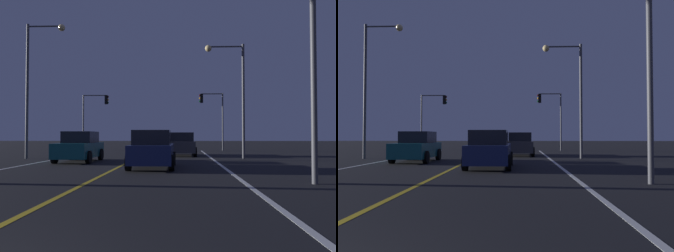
% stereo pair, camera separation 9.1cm
% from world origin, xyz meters
% --- Properties ---
extents(lane_edge_right, '(0.16, 37.85, 0.01)m').
position_xyz_m(lane_edge_right, '(4.86, 12.92, 0.00)').
color(lane_edge_right, silver).
rests_on(lane_edge_right, ground).
extents(lane_edge_left, '(0.16, 37.85, 0.01)m').
position_xyz_m(lane_edge_left, '(-4.86, 12.92, 0.00)').
color(lane_edge_left, silver).
rests_on(lane_edge_left, ground).
extents(lane_center_divider, '(0.16, 37.85, 0.01)m').
position_xyz_m(lane_center_divider, '(0.00, 12.92, 0.00)').
color(lane_center_divider, gold).
rests_on(lane_center_divider, ground).
extents(car_ahead_far, '(2.02, 4.30, 1.70)m').
position_xyz_m(car_ahead_far, '(2.98, 23.13, 0.82)').
color(car_ahead_far, black).
rests_on(car_ahead_far, ground).
extents(car_oncoming, '(2.02, 4.30, 1.70)m').
position_xyz_m(car_oncoming, '(-2.81, 16.98, 0.82)').
color(car_oncoming, black).
rests_on(car_oncoming, ground).
extents(car_lead_same_lane, '(2.02, 4.30, 1.70)m').
position_xyz_m(car_lead_same_lane, '(1.61, 13.30, 0.82)').
color(car_lead_same_lane, black).
rests_on(car_lead_same_lane, ground).
extents(traffic_light_near_right, '(2.43, 0.36, 5.73)m').
position_xyz_m(traffic_light_near_right, '(5.98, 32.35, 4.20)').
color(traffic_light_near_right, '#4C4C51').
rests_on(traffic_light_near_right, ground).
extents(traffic_light_near_left, '(2.68, 0.36, 5.63)m').
position_xyz_m(traffic_light_near_left, '(-5.84, 32.35, 4.14)').
color(traffic_light_near_left, '#4C4C51').
rests_on(traffic_light_near_left, ground).
extents(street_lamp_right_near, '(2.24, 0.44, 7.57)m').
position_xyz_m(street_lamp_right_near, '(6.40, 8.37, 4.84)').
color(street_lamp_right_near, '#4C4C51').
rests_on(street_lamp_right_near, ground).
extents(street_lamp_left_mid, '(2.51, 0.44, 8.62)m').
position_xyz_m(street_lamp_left_mid, '(-6.38, 19.31, 5.44)').
color(street_lamp_left_mid, '#4C4C51').
rests_on(street_lamp_left_mid, ground).
extents(street_lamp_right_far, '(2.56, 0.44, 7.41)m').
position_xyz_m(street_lamp_right_far, '(6.30, 20.16, 4.78)').
color(street_lamp_right_far, '#4C4C51').
rests_on(street_lamp_right_far, ground).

